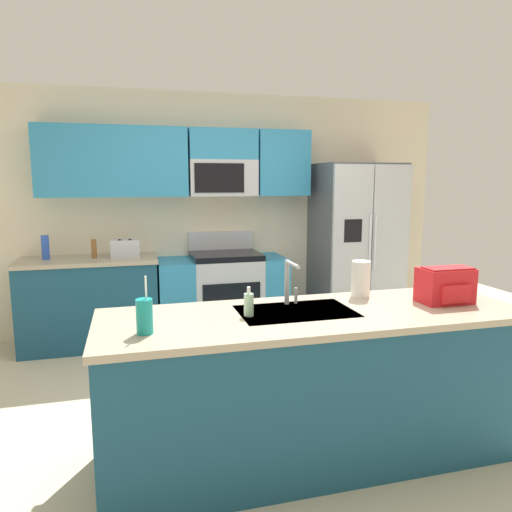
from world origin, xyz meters
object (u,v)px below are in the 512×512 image
Objects in this scene: toaster at (125,249)px; paper_towel_roll at (361,279)px; bottle_blue at (45,247)px; drink_cup_teal at (145,316)px; range_oven at (223,295)px; backpack at (446,285)px; soap_dispenser at (249,304)px; pepper_mill at (94,249)px; sink_faucet at (289,279)px; refrigerator at (356,246)px.

paper_towel_roll is at bearing -53.82° from toaster.
drink_cup_teal reaches higher than bottle_blue.
backpack is at bearing -68.10° from range_oven.
range_oven is 2.76m from drink_cup_teal.
backpack is at bearing -1.41° from soap_dispenser.
pepper_mill is 0.79× the size of paper_towel_roll.
toaster is at bearing 92.50° from drink_cup_teal.
soap_dispenser is (0.58, 0.17, -0.02)m from drink_cup_teal.
sink_faucet is at bearing -65.32° from toaster.
paper_towel_roll is (0.53, -2.13, 0.58)m from range_oven.
soap_dispenser is 0.53× the size of backpack.
pepper_mill is 2.58m from drink_cup_teal.
refrigerator is 5.78× the size of backpack.
bottle_blue is at bearing 120.90° from soap_dispenser.
sink_faucet is at bearing 168.46° from backpack.
paper_towel_roll is (1.52, -2.08, 0.03)m from toaster.
bottle_blue is (-0.45, 0.04, 0.02)m from pepper_mill.
backpack is at bearing -32.24° from paper_towel_roll.
pepper_mill is (-1.29, -0.00, 0.55)m from range_oven.
bottle_blue reaches higher than toaster.
backpack is (1.85, 0.14, 0.03)m from drink_cup_teal.
paper_towel_roll reaches higher than toaster.
range_oven is 1.60m from refrigerator.
soap_dispenser is at bearing -163.32° from paper_towel_roll.
sink_faucet is at bearing 21.04° from drink_cup_teal.
refrigerator is at bearing 76.56° from backpack.
refrigerator reaches higher than pepper_mill.
toaster is 1.17× the size of paper_towel_roll.
refrigerator is at bearing 64.06° from paper_towel_roll.
paper_towel_roll is (-1.00, -2.06, 0.09)m from refrigerator.
sink_faucet is (1.29, -2.21, 0.07)m from pepper_mill.
bottle_blue is at bearing 175.46° from pepper_mill.
paper_towel_roll is (2.27, -2.16, 0.00)m from bottle_blue.
backpack reaches higher than toaster.
pepper_mill is at bearing -179.89° from range_oven.
soap_dispenser is (0.99, -2.38, -0.03)m from pepper_mill.
paper_towel_roll is at bearing -49.49° from pepper_mill.
backpack is (1.96, -2.36, 0.03)m from toaster.
refrigerator is 3.46m from drink_cup_teal.
drink_cup_teal reaches higher than soap_dispenser.
toaster is 0.76m from bottle_blue.
paper_towel_roll is at bearing -43.62° from bottle_blue.
refrigerator is 7.71× the size of paper_towel_roll.
bottle_blue is at bearing 136.38° from paper_towel_roll.
backpack is at bearing -50.22° from toaster.
paper_towel_roll is (1.82, -2.13, 0.03)m from pepper_mill.
sink_faucet reaches higher than pepper_mill.
drink_cup_teal reaches higher than pepper_mill.
toaster is (-0.99, -0.05, 0.55)m from range_oven.
bottle_blue is 1.39× the size of soap_dispenser.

